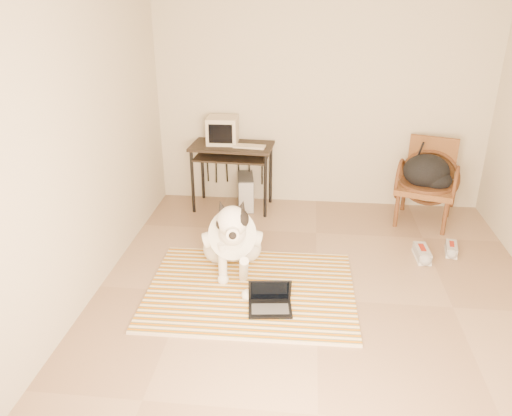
% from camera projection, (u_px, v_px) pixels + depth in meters
% --- Properties ---
extents(floor, '(4.50, 4.50, 0.00)m').
position_uv_depth(floor, '(317.00, 299.00, 4.43)').
color(floor, '#95755B').
rests_on(floor, ground).
extents(wall_back, '(4.50, 0.00, 4.50)m').
position_uv_depth(wall_back, '(321.00, 97.00, 5.93)').
color(wall_back, beige).
rests_on(wall_back, floor).
extents(wall_front, '(4.50, 0.00, 4.50)m').
position_uv_depth(wall_front, '(338.00, 339.00, 1.84)').
color(wall_front, beige).
rests_on(wall_front, floor).
extents(wall_left, '(0.00, 4.50, 4.50)m').
position_uv_depth(wall_left, '(79.00, 146.00, 4.08)').
color(wall_left, beige).
rests_on(wall_left, floor).
extents(rug, '(1.89, 1.46, 0.02)m').
position_uv_depth(rug, '(251.00, 290.00, 4.55)').
color(rug, '#BA660A').
rests_on(rug, floor).
extents(dog, '(0.58, 1.17, 0.87)m').
position_uv_depth(dog, '(232.00, 239.00, 4.74)').
color(dog, white).
rests_on(dog, rug).
extents(laptop, '(0.40, 0.31, 0.26)m').
position_uv_depth(laptop, '(270.00, 301.00, 4.25)').
color(laptop, black).
rests_on(laptop, rug).
extents(computer_desk, '(1.01, 0.60, 0.81)m').
position_uv_depth(computer_desk, '(232.00, 154.00, 6.01)').
color(computer_desk, black).
rests_on(computer_desk, floor).
extents(crt_monitor, '(0.36, 0.35, 0.32)m').
position_uv_depth(crt_monitor, '(223.00, 130.00, 5.98)').
color(crt_monitor, beige).
rests_on(crt_monitor, computer_desk).
extents(desk_keyboard, '(0.39, 0.18, 0.02)m').
position_uv_depth(desk_keyboard, '(249.00, 146.00, 5.88)').
color(desk_keyboard, beige).
rests_on(desk_keyboard, computer_desk).
extents(pc_tower, '(0.25, 0.46, 0.41)m').
position_uv_depth(pc_tower, '(246.00, 192.00, 6.21)').
color(pc_tower, '#464649').
rests_on(pc_tower, floor).
extents(rattan_chair, '(0.79, 0.78, 0.96)m').
position_uv_depth(rattan_chair, '(427.00, 182.00, 5.76)').
color(rattan_chair, brown).
rests_on(rattan_chair, floor).
extents(backpack, '(0.54, 0.43, 0.38)m').
position_uv_depth(backpack, '(428.00, 173.00, 5.64)').
color(backpack, black).
rests_on(backpack, rattan_chair).
extents(sneaker_left, '(0.14, 0.33, 0.11)m').
position_uv_depth(sneaker_left, '(422.00, 254.00, 5.09)').
color(sneaker_left, silver).
rests_on(sneaker_left, floor).
extents(sneaker_right, '(0.16, 0.29, 0.10)m').
position_uv_depth(sneaker_right, '(451.00, 249.00, 5.19)').
color(sneaker_right, silver).
rests_on(sneaker_right, floor).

